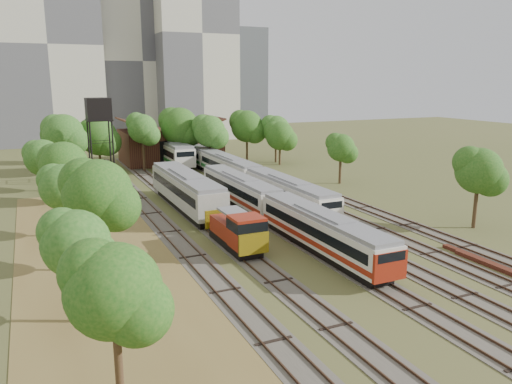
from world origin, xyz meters
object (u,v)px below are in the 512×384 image
railcar_red_set (275,208)px  water_tower (98,111)px  shunter_locomotive (238,232)px  railcar_green_set (229,168)px

railcar_red_set → water_tower: (-12.23, 28.85, 7.92)m
shunter_locomotive → water_tower: (-6.23, 34.14, 8.10)m
railcar_green_set → water_tower: water_tower is taller
railcar_green_set → shunter_locomotive: bearing=-110.0°
railcar_red_set → railcar_green_set: size_ratio=0.66×
railcar_red_set → railcar_green_set: (4.00, 22.12, 0.02)m
railcar_red_set → shunter_locomotive: 8.00m
railcar_green_set → shunter_locomotive: size_ratio=6.43×
shunter_locomotive → water_tower: water_tower is taller
railcar_green_set → water_tower: bearing=157.5°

